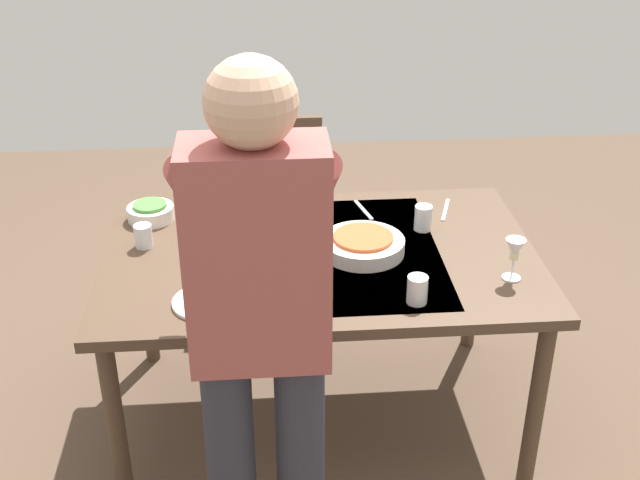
% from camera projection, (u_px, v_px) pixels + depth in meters
% --- Properties ---
extents(ground_plane, '(6.00, 6.00, 0.00)m').
position_uv_depth(ground_plane, '(320.00, 414.00, 3.25)').
color(ground_plane, brown).
extents(dining_table, '(1.56, 1.00, 0.75)m').
position_uv_depth(dining_table, '(320.00, 269.00, 2.93)').
color(dining_table, '#4C3828').
rests_on(dining_table, ground_plane).
extents(chair_near, '(0.40, 0.40, 0.91)m').
position_uv_depth(chair_near, '(281.00, 203.00, 3.77)').
color(chair_near, '#352114').
rests_on(chair_near, ground_plane).
extents(person_server, '(0.42, 0.61, 1.69)m').
position_uv_depth(person_server, '(260.00, 325.00, 2.11)').
color(person_server, '#2D2D38').
rests_on(person_server, ground_plane).
extents(wine_bottle, '(0.07, 0.07, 0.30)m').
position_uv_depth(wine_bottle, '(225.00, 222.00, 2.86)').
color(wine_bottle, black).
rests_on(wine_bottle, dining_table).
extents(wine_glass_left, '(0.07, 0.07, 0.15)m').
position_uv_depth(wine_glass_left, '(515.00, 252.00, 2.69)').
color(wine_glass_left, white).
rests_on(wine_glass_left, dining_table).
extents(water_cup_near_left, '(0.07, 0.07, 0.10)m').
position_uv_depth(water_cup_near_left, '(250.00, 197.00, 3.19)').
color(water_cup_near_left, silver).
rests_on(water_cup_near_left, dining_table).
extents(water_cup_near_right, '(0.07, 0.07, 0.10)m').
position_uv_depth(water_cup_near_right, '(423.00, 218.00, 3.03)').
color(water_cup_near_right, silver).
rests_on(water_cup_near_right, dining_table).
extents(water_cup_far_left, '(0.07, 0.07, 0.09)m').
position_uv_depth(water_cup_far_left, '(417.00, 290.00, 2.58)').
color(water_cup_far_left, silver).
rests_on(water_cup_far_left, dining_table).
extents(water_cup_far_right, '(0.07, 0.07, 0.09)m').
position_uv_depth(water_cup_far_right, '(143.00, 236.00, 2.92)').
color(water_cup_far_right, silver).
rests_on(water_cup_far_right, dining_table).
extents(serving_bowl_pasta, '(0.30, 0.30, 0.07)m').
position_uv_depth(serving_bowl_pasta, '(363.00, 244.00, 2.88)').
color(serving_bowl_pasta, white).
rests_on(serving_bowl_pasta, dining_table).
extents(side_bowl_salad, '(0.18, 0.18, 0.07)m').
position_uv_depth(side_bowl_salad, '(151.00, 212.00, 3.12)').
color(side_bowl_salad, white).
rests_on(side_bowl_salad, dining_table).
extents(dinner_plate_near, '(0.23, 0.23, 0.01)m').
position_uv_depth(dinner_plate_near, '(208.00, 302.00, 2.59)').
color(dinner_plate_near, white).
rests_on(dinner_plate_near, dining_table).
extents(table_knife, '(0.08, 0.19, 0.00)m').
position_uv_depth(table_knife, '(445.00, 210.00, 3.20)').
color(table_knife, silver).
rests_on(table_knife, dining_table).
extents(table_fork, '(0.06, 0.18, 0.00)m').
position_uv_depth(table_fork, '(363.00, 210.00, 3.20)').
color(table_fork, silver).
rests_on(table_fork, dining_table).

